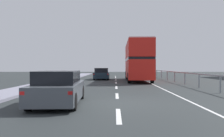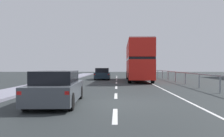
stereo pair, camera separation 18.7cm
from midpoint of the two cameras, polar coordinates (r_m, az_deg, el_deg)
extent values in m
cube|color=#292F30|center=(10.29, 0.84, -8.65)|extent=(75.09, 120.00, 0.10)
cube|color=silver|center=(7.66, 0.89, -11.41)|extent=(0.16, 2.36, 0.01)
cube|color=silver|center=(12.68, 0.81, -6.68)|extent=(0.16, 2.36, 0.01)
cube|color=silver|center=(17.73, 0.77, -4.64)|extent=(0.16, 2.36, 0.01)
cube|color=silver|center=(22.79, 0.75, -3.50)|extent=(0.16, 2.36, 0.01)
cube|color=silver|center=(27.86, 0.74, -2.77)|extent=(0.16, 2.36, 0.01)
cube|color=silver|center=(32.94, 0.73, -2.27)|extent=(0.16, 2.36, 0.01)
cube|color=silver|center=(38.01, 0.72, -1.91)|extent=(0.16, 2.36, 0.01)
cube|color=silver|center=(19.50, 10.45, -4.18)|extent=(0.12, 46.00, 0.01)
cube|color=gray|center=(20.14, 18.59, -1.13)|extent=(0.08, 42.00, 0.08)
cylinder|color=gray|center=(15.26, 24.67, -3.59)|extent=(0.10, 0.10, 1.03)
cylinder|color=gray|center=(18.51, 20.25, -2.87)|extent=(0.10, 0.10, 1.03)
cylinder|color=gray|center=(21.83, 17.17, -2.35)|extent=(0.10, 0.10, 1.03)
cylinder|color=gray|center=(25.20, 14.91, -1.97)|extent=(0.10, 0.10, 1.03)
cylinder|color=gray|center=(28.61, 13.19, -1.68)|extent=(0.10, 0.10, 1.03)
cylinder|color=gray|center=(32.03, 11.83, -1.45)|extent=(0.10, 0.10, 1.03)
cylinder|color=gray|center=(35.47, 10.74, -1.26)|extent=(0.10, 0.10, 1.03)
cylinder|color=gray|center=(38.92, 9.84, -1.11)|extent=(0.10, 0.10, 1.03)
cube|color=red|center=(25.99, 6.07, -0.16)|extent=(2.61, 10.49, 1.89)
cube|color=black|center=(26.00, 6.07, 2.18)|extent=(2.62, 10.07, 0.24)
cube|color=red|center=(26.05, 6.07, 4.31)|extent=(2.61, 10.49, 1.70)
cube|color=silver|center=(26.13, 6.07, 6.28)|extent=(2.55, 10.28, 0.10)
cube|color=black|center=(31.18, 5.35, 0.12)|extent=(2.17, 0.08, 1.32)
cube|color=yellow|center=(31.26, 5.35, 4.45)|extent=(1.44, 0.07, 0.28)
cylinder|color=black|center=(29.77, 3.40, -1.61)|extent=(0.30, 1.01, 1.00)
cylinder|color=black|center=(29.91, 7.62, -1.60)|extent=(0.30, 1.01, 1.00)
cylinder|color=black|center=(22.34, 3.94, -2.30)|extent=(0.30, 1.01, 1.00)
cylinder|color=black|center=(22.53, 9.55, -2.28)|extent=(0.30, 1.01, 1.00)
cube|color=#464C53|center=(10.20, -13.31, -5.45)|extent=(1.99, 4.57, 0.70)
cube|color=black|center=(9.93, -13.57, -2.07)|extent=(1.68, 2.54, 0.52)
cube|color=red|center=(8.26, -21.70, -5.63)|extent=(0.16, 0.07, 0.12)
cube|color=red|center=(7.87, -10.82, -5.90)|extent=(0.16, 0.07, 0.12)
cylinder|color=black|center=(11.89, -15.68, -5.64)|extent=(0.23, 0.65, 0.64)
cylinder|color=black|center=(11.62, -7.90, -5.76)|extent=(0.23, 0.65, 0.64)
cylinder|color=black|center=(8.94, -20.37, -7.67)|extent=(0.23, 0.65, 0.64)
cylinder|color=black|center=(8.58, -10.00, -7.99)|extent=(0.23, 0.65, 0.64)
cube|color=#172834|center=(28.83, -2.71, -1.63)|extent=(1.82, 4.47, 0.69)
cube|color=black|center=(28.59, -2.73, -0.42)|extent=(1.59, 2.46, 0.53)
cube|color=red|center=(26.69, -4.66, -1.43)|extent=(0.16, 0.06, 0.12)
cube|color=red|center=(26.59, -1.24, -1.43)|extent=(0.16, 0.06, 0.12)
cylinder|color=black|center=(30.42, -4.09, -1.91)|extent=(0.20, 0.64, 0.64)
cylinder|color=black|center=(30.33, -1.02, -1.91)|extent=(0.20, 0.64, 0.64)
cylinder|color=black|center=(27.37, -4.58, -2.17)|extent=(0.20, 0.64, 0.64)
cylinder|color=black|center=(27.28, -1.16, -2.18)|extent=(0.20, 0.64, 0.64)
camera|label=1|loc=(0.09, -90.29, 0.00)|focal=37.39mm
camera|label=2|loc=(0.09, 89.71, 0.00)|focal=37.39mm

